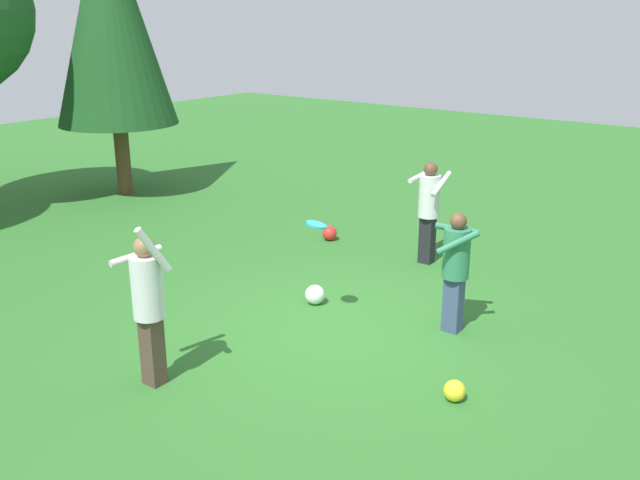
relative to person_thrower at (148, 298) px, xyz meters
name	(u,v)px	position (x,y,z in m)	size (l,w,h in m)	color
ground_plane	(334,330)	(2.31, -0.79, -1.02)	(40.00, 40.00, 0.00)	#2D6B28
person_thrower	(148,298)	(0.00, 0.00, 0.00)	(0.60, 0.57, 1.89)	#4C382D
person_catcher	(429,204)	(5.28, -0.50, -0.03)	(0.59, 0.49, 1.68)	black
person_bystander	(456,263)	(3.20, -2.02, -0.09)	(0.68, 0.70, 1.58)	#38476B
frisbee	(316,225)	(2.34, -0.47, 0.34)	(0.38, 0.38, 0.09)	#2393D1
ball_yellow	(455,391)	(1.67, -2.82, -0.90)	(0.23, 0.23, 0.23)	yellow
ball_white	(315,295)	(2.82, -0.08, -0.88)	(0.28, 0.28, 0.28)	white
ball_red	(330,233)	(5.26, 1.46, -0.89)	(0.26, 0.26, 0.26)	red
tree_right	(110,16)	(5.23, 7.20, 2.83)	(2.58, 2.58, 6.17)	brown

